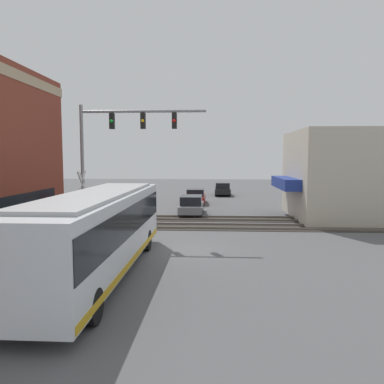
# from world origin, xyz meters

# --- Properties ---
(ground_plane) EXTENTS (120.00, 120.00, 0.00)m
(ground_plane) POSITION_xyz_m (0.00, 0.00, 0.00)
(ground_plane) COLOR #565659
(shop_building) EXTENTS (8.62, 8.40, 6.45)m
(shop_building) POSITION_xyz_m (10.46, -11.07, 3.22)
(shop_building) COLOR beige
(shop_building) RESTS_ON ground
(city_bus) EXTENTS (12.09, 2.59, 3.19)m
(city_bus) POSITION_xyz_m (-4.16, 2.80, 1.77)
(city_bus) COLOR silver
(city_bus) RESTS_ON ground
(traffic_signal_gantry) EXTENTS (0.42, 7.38, 7.55)m
(traffic_signal_gantry) POSITION_xyz_m (3.72, 4.05, 5.58)
(traffic_signal_gantry) COLOR gray
(traffic_signal_gantry) RESTS_ON ground
(crossing_signal) EXTENTS (1.41, 1.18, 3.81)m
(crossing_signal) POSITION_xyz_m (3.33, 6.11, 2.30)
(crossing_signal) COLOR gray
(crossing_signal) RESTS_ON ground
(rail_track_near) EXTENTS (2.60, 60.00, 0.15)m
(rail_track_near) POSITION_xyz_m (6.00, 0.00, 0.03)
(rail_track_near) COLOR #332D28
(rail_track_near) RESTS_ON ground
(rail_track_far) EXTENTS (2.60, 60.00, 0.15)m
(rail_track_far) POSITION_xyz_m (9.20, 0.00, 0.03)
(rail_track_far) COLOR #332D28
(rail_track_far) RESTS_ON ground
(parked_car_grey) EXTENTS (4.45, 1.82, 1.50)m
(parked_car_grey) POSITION_xyz_m (11.39, 0.20, 0.70)
(parked_car_grey) COLOR slate
(parked_car_grey) RESTS_ON ground
(parked_car_red) EXTENTS (4.43, 1.82, 1.47)m
(parked_car_red) POSITION_xyz_m (18.46, 0.20, 0.68)
(parked_car_red) COLOR #B21E19
(parked_car_red) RESTS_ON ground
(parked_car_black) EXTENTS (4.46, 1.82, 1.54)m
(parked_car_black) POSITION_xyz_m (26.75, -2.60, 0.71)
(parked_car_black) COLOR black
(parked_car_black) RESTS_ON ground
(pedestrian_at_crossing) EXTENTS (0.34, 0.34, 1.79)m
(pedestrian_at_crossing) POSITION_xyz_m (2.45, 5.02, 0.92)
(pedestrian_at_crossing) COLOR #473828
(pedestrian_at_crossing) RESTS_ON ground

